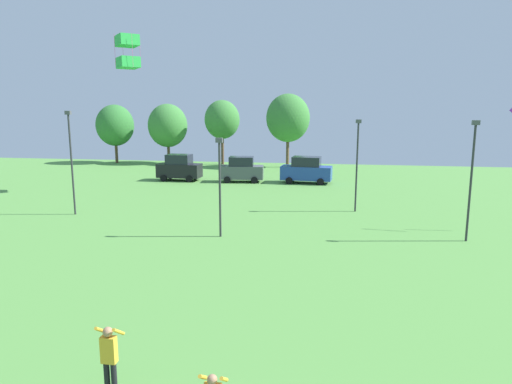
{
  "coord_description": "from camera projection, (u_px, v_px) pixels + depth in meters",
  "views": [
    {
      "loc": [
        2.71,
        2.29,
        6.78
      ],
      "look_at": [
        0.4,
        16.28,
        4.2
      ],
      "focal_mm": 32.0,
      "sensor_mm": 36.0,
      "label": 1
    }
  ],
  "objects": [
    {
      "name": "person_standing_mid_field",
      "position": [
        109.0,
        356.0,
        10.78
      ],
      "size": [
        0.52,
        0.52,
        1.82
      ],
      "rotation": [
        0.0,
        0.0,
        0.4
      ],
      "color": "black",
      "rests_on": "ground"
    },
    {
      "name": "kite_flying_4",
      "position": [
        128.0,
        52.0,
        35.92
      ],
      "size": [
        2.18,
        2.18,
        2.59
      ],
      "color": "green"
    },
    {
      "name": "parked_car_leftmost",
      "position": [
        179.0,
        168.0,
        43.79
      ],
      "size": [
        4.19,
        2.08,
        2.52
      ],
      "rotation": [
        0.0,
        0.0,
        -0.04
      ],
      "color": "black",
      "rests_on": "ground"
    },
    {
      "name": "parked_car_second_from_left",
      "position": [
        242.0,
        170.0,
        42.93
      ],
      "size": [
        4.25,
        2.33,
        2.39
      ],
      "rotation": [
        0.0,
        0.0,
        0.11
      ],
      "color": "#4C5156",
      "rests_on": "ground"
    },
    {
      "name": "parked_car_third_from_left",
      "position": [
        306.0,
        170.0,
        42.26
      ],
      "size": [
        4.78,
        2.41,
        2.46
      ],
      "rotation": [
        0.0,
        0.0,
        -0.09
      ],
      "color": "#234299",
      "rests_on": "ground"
    },
    {
      "name": "light_post_0",
      "position": [
        220.0,
        181.0,
        24.11
      ],
      "size": [
        0.36,
        0.2,
        5.31
      ],
      "color": "#2D2D33",
      "rests_on": "ground"
    },
    {
      "name": "light_post_1",
      "position": [
        472.0,
        174.0,
        23.18
      ],
      "size": [
        0.36,
        0.2,
        6.24
      ],
      "color": "#2D2D33",
      "rests_on": "ground"
    },
    {
      "name": "light_post_2",
      "position": [
        71.0,
        157.0,
        29.18
      ],
      "size": [
        0.36,
        0.2,
        6.68
      ],
      "color": "#2D2D33",
      "rests_on": "ground"
    },
    {
      "name": "light_post_3",
      "position": [
        357.0,
        160.0,
        30.1
      ],
      "size": [
        0.36,
        0.2,
        6.12
      ],
      "color": "#2D2D33",
      "rests_on": "ground"
    },
    {
      "name": "treeline_tree_0",
      "position": [
        115.0,
        125.0,
        57.63
      ],
      "size": [
        4.71,
        4.71,
        7.36
      ],
      "color": "brown",
      "rests_on": "ground"
    },
    {
      "name": "treeline_tree_1",
      "position": [
        168.0,
        126.0,
        57.06
      ],
      "size": [
        4.89,
        4.89,
        7.45
      ],
      "color": "brown",
      "rests_on": "ground"
    },
    {
      "name": "treeline_tree_2",
      "position": [
        222.0,
        120.0,
        55.97
      ],
      "size": [
        4.31,
        4.31,
        7.89
      ],
      "color": "brown",
      "rests_on": "ground"
    },
    {
      "name": "treeline_tree_3",
      "position": [
        288.0,
        118.0,
        53.12
      ],
      "size": [
        5.08,
        5.08,
        8.56
      ],
      "color": "brown",
      "rests_on": "ground"
    }
  ]
}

